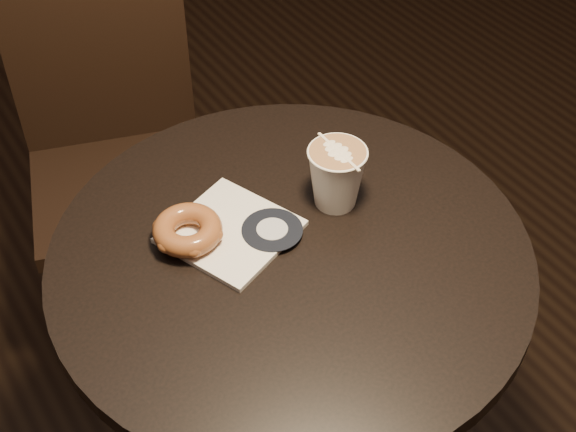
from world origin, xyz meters
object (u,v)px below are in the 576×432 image
Objects in this scene: pastry_bag at (231,232)px; doughnut at (188,230)px; latte_cup at (336,177)px; chair at (111,125)px; cafe_table at (290,334)px.

pastry_bag is 0.07m from doughnut.
doughnut is 0.23m from latte_cup.
chair reaches higher than pastry_bag.
latte_cup is (0.11, 0.05, 0.25)m from cafe_table.
cafe_table is 0.69m from chair.
cafe_table is 0.27m from doughnut.
cafe_table is 0.79× the size of chair.
latte_cup is (0.23, -0.05, 0.03)m from doughnut.
pastry_bag is 1.63× the size of doughnut.
doughnut is (-0.12, 0.09, 0.22)m from cafe_table.
cafe_table is 7.44× the size of doughnut.
doughnut is (-0.10, -0.59, 0.24)m from chair.
cafe_table is at bearing -156.79° from latte_cup.
chair is at bearing 100.96° from latte_cup.
chair reaches higher than doughnut.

